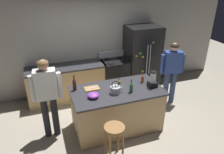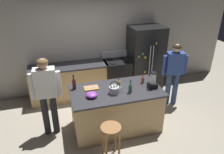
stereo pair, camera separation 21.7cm
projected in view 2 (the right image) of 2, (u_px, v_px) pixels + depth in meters
The scene contains 18 objects.
ground_plane at pixel (116, 127), 4.72m from camera, with size 14.00×14.00×0.00m, color #B2A893.
back_wall at pixel (95, 43), 5.82m from camera, with size 8.00×0.10×2.70m, color #BCB7AD.
kitchen_island at pixel (116, 109), 4.52m from camera, with size 1.85×0.99×0.93m.
back_counter_run at pixel (70, 82), 5.66m from camera, with size 2.00×0.64×0.93m.
refrigerator at pixel (145, 59), 5.95m from camera, with size 0.90×0.73×1.80m.
stove_range at pixel (118, 76), 5.96m from camera, with size 0.76×0.65×1.11m.
person_by_island_left at pixel (46, 90), 4.11m from camera, with size 0.59×0.24×1.68m.
person_by_sink_right at pixel (174, 69), 5.15m from camera, with size 0.59×0.31×1.59m.
bar_stool at pixel (111, 134), 3.72m from camera, with size 0.36×0.36×0.69m.
blender_appliance at pixel (153, 81), 4.34m from camera, with size 0.17×0.17×0.35m.
bottle_cooking_sauce at pixel (143, 80), 4.55m from camera, with size 0.06×0.06×0.22m.
bottle_vinegar at pixel (119, 84), 4.35m from camera, with size 0.06×0.06×0.24m.
bottle_olive_oil at pixel (130, 88), 4.18m from camera, with size 0.07×0.07×0.28m.
bottle_wine at pixel (74, 84), 4.30m from camera, with size 0.08×0.08×0.32m.
mixing_bowl at pixel (92, 95), 4.05m from camera, with size 0.22×0.22×0.10m, color purple.
tea_kettle at pixel (114, 90), 4.17m from camera, with size 0.28×0.20×0.27m.
cutting_board at pixel (91, 88), 4.37m from camera, with size 0.30×0.20×0.02m, color #B7844C.
chef_knife at pixel (92, 87), 4.37m from camera, with size 0.22×0.03×0.01m, color #B7BABF.
Camera 2 is at (-1.14, -3.59, 3.05)m, focal length 34.33 mm.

